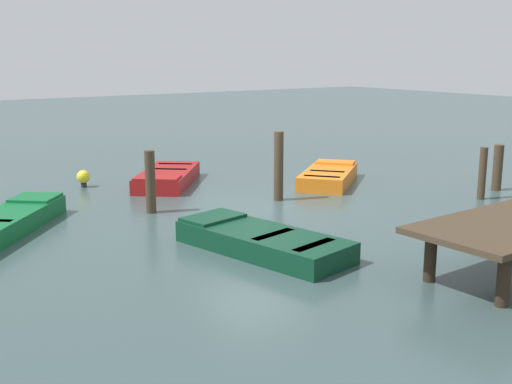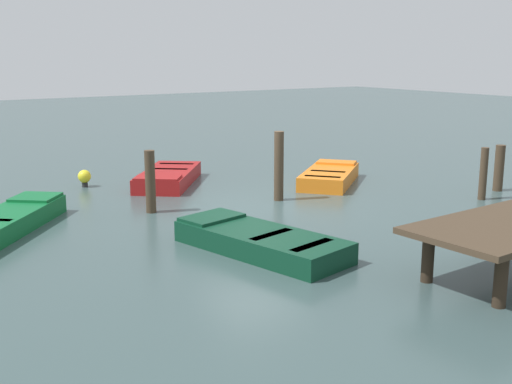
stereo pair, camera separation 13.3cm
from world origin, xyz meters
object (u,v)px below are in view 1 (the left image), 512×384
rowboat_green (2,225)px  mooring_piling_near_right (279,166)px  mooring_piling_near_left (150,182)px  rowboat_dark_green (261,241)px  mooring_piling_mid_left (498,168)px  mooring_piling_mid_right (482,173)px  rowboat_red (167,177)px  rowboat_orange (329,176)px  marker_buoy (83,177)px

rowboat_green → mooring_piling_near_right: mooring_piling_near_right is taller
mooring_piling_near_left → rowboat_green: bearing=-0.4°
rowboat_dark_green → mooring_piling_mid_left: mooring_piling_mid_left is taller
mooring_piling_near_right → mooring_piling_near_left: 3.28m
mooring_piling_near_right → mooring_piling_mid_right: mooring_piling_near_right is taller
mooring_piling_near_right → mooring_piling_near_left: (3.21, -0.64, -0.14)m
rowboat_dark_green → rowboat_red: (-1.35, -6.62, 0.00)m
rowboat_dark_green → rowboat_orange: bearing=-63.7°
rowboat_green → mooring_piling_mid_right: size_ratio=2.85×
rowboat_dark_green → mooring_piling_mid_right: bearing=-98.7°
rowboat_green → marker_buoy: bearing=1.2°
rowboat_dark_green → mooring_piling_mid_left: (-8.39, -0.90, 0.41)m
mooring_piling_near_right → mooring_piling_near_left: mooring_piling_near_right is taller
mooring_piling_near_left → rowboat_red: bearing=-123.2°
rowboat_red → mooring_piling_near_left: size_ratio=2.25×
rowboat_red → mooring_piling_mid_right: bearing=82.1°
mooring_piling_mid_left → mooring_piling_near_left: bearing=-18.8°
rowboat_dark_green → mooring_piling_mid_right: mooring_piling_mid_right is taller
rowboat_dark_green → mooring_piling_near_left: mooring_piling_near_left is taller
rowboat_dark_green → mooring_piling_near_right: size_ratio=2.10×
rowboat_orange → rowboat_green: 8.98m
rowboat_red → mooring_piling_near_left: 3.28m
rowboat_green → mooring_piling_near_right: 6.61m
rowboat_green → mooring_piling_near_right: (-6.54, 0.66, 0.66)m
rowboat_orange → rowboat_green: bearing=142.2°
mooring_piling_near_right → mooring_piling_mid_right: 5.17m
rowboat_red → mooring_piling_near_left: (1.78, 2.72, 0.52)m
mooring_piling_mid_left → mooring_piling_near_left: 9.31m
mooring_piling_near_left → mooring_piling_mid_left: bearing=161.2°
mooring_piling_near_right → marker_buoy: bearing=-50.8°
rowboat_dark_green → rowboat_red: bearing=-23.9°
rowboat_orange → mooring_piling_mid_left: 4.57m
marker_buoy → rowboat_green: bearing=50.5°
rowboat_green → rowboat_red: size_ratio=1.16×
rowboat_red → mooring_piling_near_right: bearing=62.2°
mooring_piling_mid_right → mooring_piling_mid_left: bearing=-160.5°
rowboat_green → rowboat_red: bearing=-21.6°
rowboat_dark_green → rowboat_green: size_ratio=0.97×
rowboat_orange → mooring_piling_near_left: 5.68m
mooring_piling_near_left → mooring_piling_mid_right: size_ratio=1.10×
rowboat_dark_green → mooring_piling_near_left: size_ratio=2.51×
mooring_piling_near_right → mooring_piling_mid_right: size_ratio=1.31×
rowboat_red → mooring_piling_near_left: bearing=5.8°
rowboat_dark_green → mooring_piling_mid_left: size_ratio=2.96×
rowboat_green → marker_buoy: (-3.02, -3.66, 0.07)m
mooring_piling_mid_left → rowboat_red: bearing=-39.1°
mooring_piling_near_right → marker_buoy: 5.61m
mooring_piling_near_right → mooring_piling_mid_left: bearing=157.1°
mooring_piling_near_left → rowboat_orange: bearing=-177.2°
rowboat_red → mooring_piling_near_right: size_ratio=1.88×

